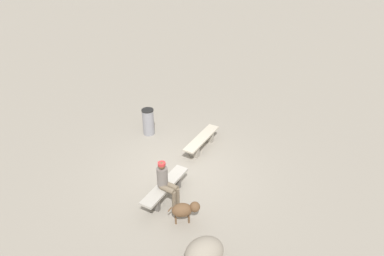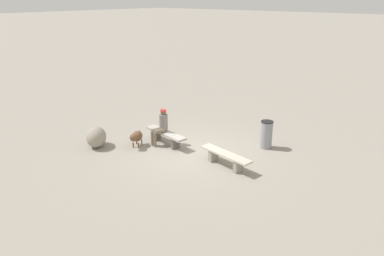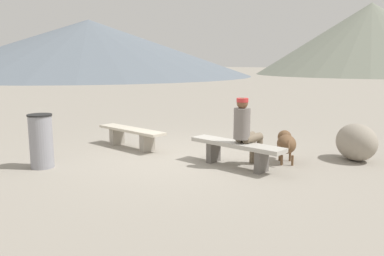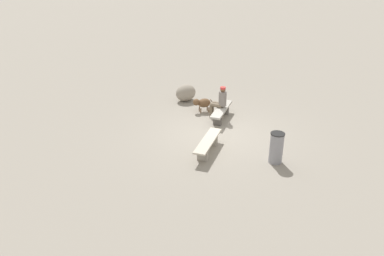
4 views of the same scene
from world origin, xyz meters
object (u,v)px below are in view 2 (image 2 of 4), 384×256
at_px(trash_bin, 266,135).
at_px(boulder, 96,137).
at_px(dog, 136,137).
at_px(bench_left, 226,157).
at_px(bench_right, 166,135).
at_px(seated_person, 161,125).

xyz_separation_m(trash_bin, boulder, (4.56, 3.67, -0.13)).
height_order(dog, trash_bin, trash_bin).
xyz_separation_m(bench_left, boulder, (4.33, 1.58, 0.05)).
bearing_deg(trash_bin, dog, 38.59).
bearing_deg(bench_left, boulder, 28.73).
xyz_separation_m(bench_right, boulder, (1.69, 1.71, 0.01)).
relative_size(bench_left, seated_person, 1.50).
relative_size(bench_right, trash_bin, 1.96).
distance_m(bench_right, dog, 1.03).
height_order(bench_right, trash_bin, trash_bin).
height_order(bench_left, bench_right, bench_right).
relative_size(bench_left, trash_bin, 1.96).
distance_m(seated_person, dog, 0.94).
relative_size(seated_person, trash_bin, 1.31).
distance_m(dog, boulder, 1.39).
height_order(bench_left, seated_person, seated_person).
bearing_deg(dog, boulder, -77.66).
bearing_deg(dog, trash_bin, 101.38).
height_order(seated_person, dog, seated_person).
bearing_deg(trash_bin, seated_person, 34.31).
height_order(bench_right, dog, dog).
distance_m(dog, trash_bin, 4.47).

